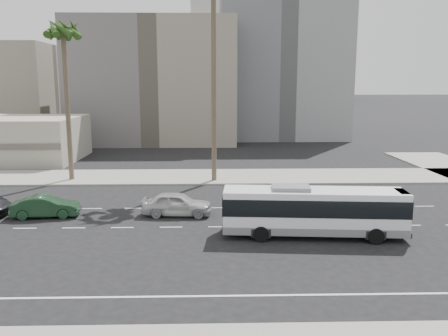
{
  "coord_description": "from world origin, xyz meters",
  "views": [
    {
      "loc": [
        -3.41,
        -27.56,
        8.8
      ],
      "look_at": [
        -2.6,
        4.0,
        3.01
      ],
      "focal_mm": 36.98,
      "sensor_mm": 36.0,
      "label": 1
    }
  ],
  "objects_px": {
    "city_bus": "(314,210)",
    "car_a": "(177,204)",
    "car_b": "(46,206)",
    "palm_mid": "(63,33)"
  },
  "relations": [
    {
      "from": "car_a",
      "to": "car_b",
      "type": "xyz_separation_m",
      "value": [
        -8.74,
        -0.17,
        -0.08
      ]
    },
    {
      "from": "city_bus",
      "to": "car_a",
      "type": "xyz_separation_m",
      "value": [
        -8.27,
        4.58,
        -0.78
      ]
    },
    {
      "from": "city_bus",
      "to": "car_b",
      "type": "xyz_separation_m",
      "value": [
        -17.01,
        4.41,
        -0.86
      ]
    },
    {
      "from": "city_bus",
      "to": "palm_mid",
      "type": "xyz_separation_m",
      "value": [
        -18.81,
        16.2,
        11.52
      ]
    },
    {
      "from": "car_b",
      "to": "palm_mid",
      "type": "xyz_separation_m",
      "value": [
        -1.8,
        11.78,
        12.38
      ]
    },
    {
      "from": "car_a",
      "to": "car_b",
      "type": "height_order",
      "value": "car_a"
    },
    {
      "from": "car_a",
      "to": "palm_mid",
      "type": "xyz_separation_m",
      "value": [
        -10.54,
        11.62,
        12.3
      ]
    },
    {
      "from": "car_b",
      "to": "city_bus",
      "type": "bearing_deg",
      "value": -110.01
    },
    {
      "from": "car_a",
      "to": "palm_mid",
      "type": "height_order",
      "value": "palm_mid"
    },
    {
      "from": "car_a",
      "to": "city_bus",
      "type": "bearing_deg",
      "value": -115.64
    }
  ]
}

